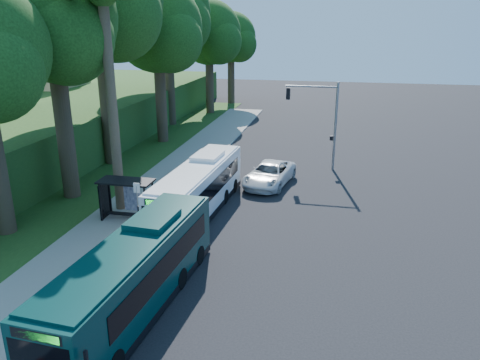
% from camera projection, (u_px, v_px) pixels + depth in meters
% --- Properties ---
extents(ground, '(140.00, 140.00, 0.00)m').
position_uv_depth(ground, '(252.00, 211.00, 29.57)').
color(ground, black).
rests_on(ground, ground).
extents(sidewalk, '(4.50, 70.00, 0.12)m').
position_uv_depth(sidewalk, '(144.00, 201.00, 30.98)').
color(sidewalk, gray).
rests_on(sidewalk, ground).
extents(red_curb, '(0.25, 30.00, 0.13)m').
position_uv_depth(red_curb, '(154.00, 229.00, 26.82)').
color(red_curb, maroon).
rests_on(red_curb, ground).
extents(grass_verge, '(8.00, 70.00, 0.06)m').
position_uv_depth(grass_verge, '(101.00, 174.00, 36.73)').
color(grass_verge, '#234719').
rests_on(grass_verge, ground).
extents(bus_shelter, '(3.20, 1.51, 2.55)m').
position_uv_depth(bus_shelter, '(123.00, 191.00, 27.76)').
color(bus_shelter, black).
rests_on(bus_shelter, ground).
extents(stop_sign_pole, '(0.35, 0.06, 3.17)m').
position_uv_depth(stop_sign_pole, '(138.00, 202.00, 25.32)').
color(stop_sign_pole, gray).
rests_on(stop_sign_pole, ground).
extents(traffic_signal_pole, '(4.10, 0.30, 7.00)m').
position_uv_depth(traffic_signal_pole, '(323.00, 115.00, 36.69)').
color(traffic_signal_pole, gray).
rests_on(traffic_signal_pole, ground).
extents(palm_tree, '(4.20, 4.20, 14.40)m').
position_uv_depth(palm_tree, '(103.00, 2.00, 25.81)').
color(palm_tree, '#4C3F2D').
rests_on(palm_tree, ground).
extents(hillside_backdrop, '(24.00, 60.00, 8.80)m').
position_uv_depth(hillside_backdrop, '(27.00, 114.00, 47.91)').
color(hillside_backdrop, '#234719').
rests_on(hillside_backdrop, ground).
extents(tree_0, '(8.40, 8.00, 15.70)m').
position_uv_depth(tree_0, '(53.00, 24.00, 28.38)').
color(tree_0, '#382B1E').
rests_on(tree_0, ground).
extents(tree_1, '(10.50, 10.00, 18.26)m').
position_uv_depth(tree_1, '(99.00, 3.00, 35.50)').
color(tree_1, '#382B1E').
rests_on(tree_1, ground).
extents(tree_2, '(8.82, 8.40, 15.12)m').
position_uv_depth(tree_2, '(158.00, 32.00, 43.35)').
color(tree_2, '#382B1E').
rests_on(tree_2, ground).
extents(tree_3, '(10.08, 9.60, 17.28)m').
position_uv_depth(tree_3, '(167.00, 16.00, 50.67)').
color(tree_3, '#382B1E').
rests_on(tree_3, ground).
extents(tree_4, '(8.40, 8.00, 14.14)m').
position_uv_depth(tree_4, '(209.00, 36.00, 58.32)').
color(tree_4, '#382B1E').
rests_on(tree_4, ground).
extents(tree_5, '(7.35, 7.00, 12.86)m').
position_uv_depth(tree_5, '(231.00, 40.00, 65.79)').
color(tree_5, '#382B1E').
rests_on(tree_5, ground).
extents(white_bus, '(3.01, 11.27, 3.33)m').
position_uv_depth(white_bus, '(199.00, 188.00, 28.92)').
color(white_bus, white).
rests_on(white_bus, ground).
extents(teal_bus, '(3.25, 11.59, 3.41)m').
position_uv_depth(teal_bus, '(136.00, 272.00, 19.03)').
color(teal_bus, '#09312F').
rests_on(teal_bus, ground).
extents(pickup, '(3.65, 6.18, 1.61)m').
position_uv_depth(pickup, '(269.00, 174.00, 34.13)').
color(pickup, silver).
rests_on(pickup, ground).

